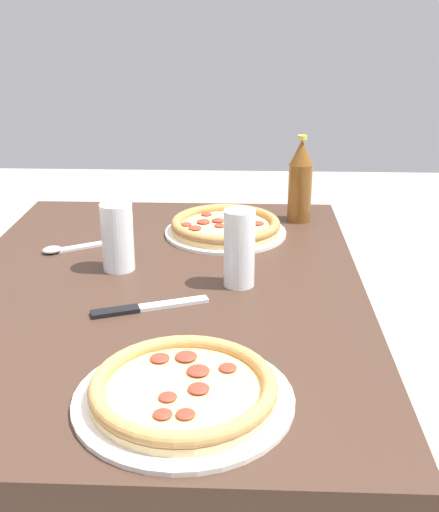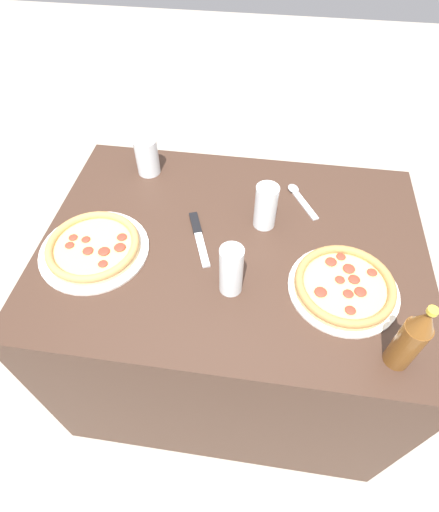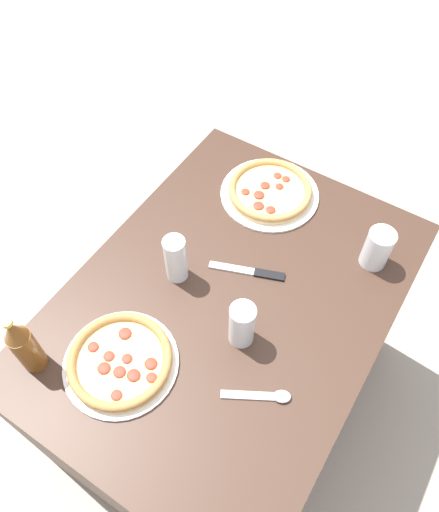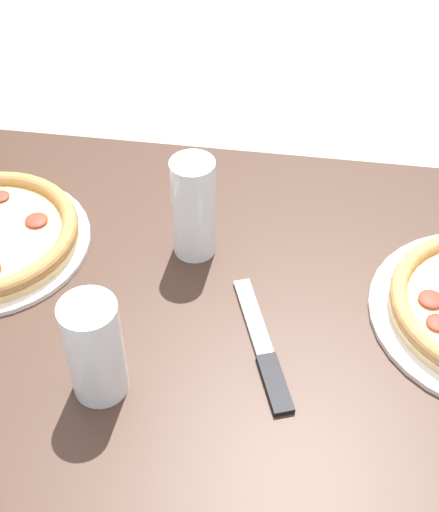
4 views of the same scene
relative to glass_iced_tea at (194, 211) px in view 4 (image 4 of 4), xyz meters
The scene contains 4 objects.
table 0.49m from the glass_iced_tea, 85.56° to the right, with size 1.13×0.82×0.77m.
glass_iced_tea is the anchor object (origin of this frame).
glass_orange_juice 0.26m from the glass_iced_tea, 105.55° to the right, with size 0.07×0.07×0.14m.
knife 0.22m from the glass_iced_tea, 55.49° to the right, with size 0.10×0.21×0.01m.
Camera 4 is at (0.13, -0.57, 1.48)m, focal length 50.00 mm.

